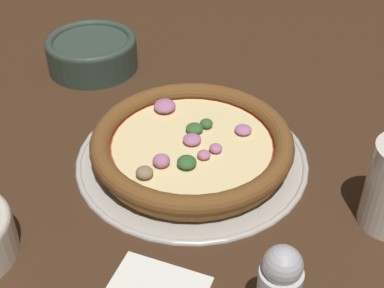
% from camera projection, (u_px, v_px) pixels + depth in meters
% --- Properties ---
extents(ground_plane, '(3.00, 3.00, 0.00)m').
position_uv_depth(ground_plane, '(192.00, 158.00, 0.70)').
color(ground_plane, '#3D2616').
extents(pizza_tray, '(0.30, 0.30, 0.01)m').
position_uv_depth(pizza_tray, '(192.00, 157.00, 0.70)').
color(pizza_tray, '#B7B2A8').
rests_on(pizza_tray, ground_plane).
extents(pizza, '(0.26, 0.26, 0.03)m').
position_uv_depth(pizza, '(192.00, 144.00, 0.69)').
color(pizza, '#BC7F42').
rests_on(pizza, pizza_tray).
extents(bowl_near, '(0.15, 0.15, 0.05)m').
position_uv_depth(bowl_near, '(92.00, 52.00, 0.87)').
color(bowl_near, '#334238').
rests_on(bowl_near, ground_plane).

